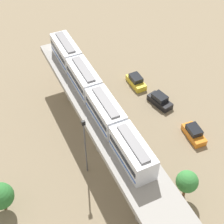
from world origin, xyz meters
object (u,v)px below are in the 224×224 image
Objects in this scene: train at (94,94)px; tree_near_viaduct at (187,182)px; parked_car_black at (160,100)px; parked_car_orange at (194,133)px; parked_car_yellow at (136,81)px; tree_mid_lot at (0,196)px; signal_post at (85,145)px.

tree_near_viaduct is (5.89, -13.51, -5.22)m from train.
parked_car_black is 8.11m from parked_car_orange.
tree_near_viaduct is at bearing -123.74° from parked_car_black.
train is 14.36m from parked_car_black.
tree_mid_lot reaches higher than parked_car_yellow.
parked_car_orange is at bearing -0.35° from tree_mid_lot.
parked_car_black is (11.92, 2.18, -7.70)m from train.
tree_mid_lot reaches higher than parked_car_orange.
parked_car_yellow is 0.98× the size of parked_car_orange.
tree_mid_lot is (-27.22, 0.17, 2.12)m from parked_car_orange.
tree_near_viaduct is 12.91m from signal_post.
signal_post is at bearing 4.83° from tree_mid_lot.
train is 15.64m from tree_near_viaduct.
tree_near_viaduct is (-6.03, -15.69, 2.48)m from parked_car_black.
parked_car_black is 16.99m from tree_near_viaduct.
train is at bearing 159.46° from parked_car_orange.
tree_mid_lot is at bearing -176.06° from parked_car_orange.
parked_car_yellow is (-1.16, 5.78, 0.00)m from parked_car_black.
parked_car_yellow is 28.79m from tree_mid_lot.
tree_mid_lot is 11.38m from signal_post.
parked_car_black is 5.89m from parked_car_yellow.
parked_car_orange is 0.94× the size of tree_near_viaduct.
parked_car_yellow is at bearing 77.22° from tree_near_viaduct.
train reaches higher than parked_car_orange.
parked_car_orange is 27.30m from tree_mid_lot.
train is 5.96× the size of tree_near_viaduct.
parked_car_orange is at bearing 48.06° from tree_near_viaduct.
parked_car_orange is at bearing -24.82° from train.
parked_car_yellow is at bearing 36.49° from train.
tree_mid_lot is at bearing -158.43° from train.
signal_post is (-14.16, -12.75, 4.53)m from parked_car_yellow.
tree_near_viaduct is (-4.87, -21.47, 2.48)m from parked_car_yellow.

